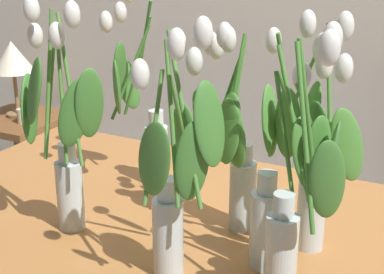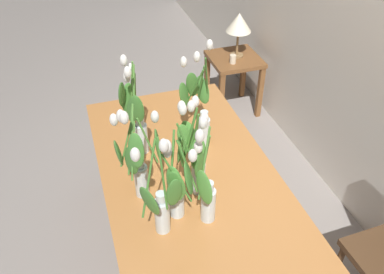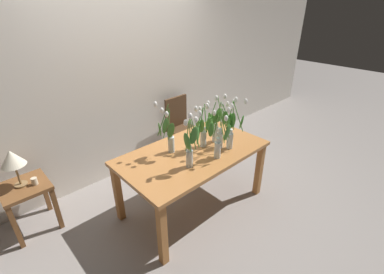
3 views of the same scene
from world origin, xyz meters
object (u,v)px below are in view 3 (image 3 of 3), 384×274
Objects in this scene: tulip_vase_2 at (221,128)px; tulip_vase_3 at (216,128)px; tulip_vase_0 at (221,137)px; dining_chair at (181,124)px; tulip_vase_4 at (168,136)px; table_lamp at (12,159)px; tulip_vase_1 at (232,130)px; dining_table at (193,158)px; side_table at (27,195)px; tulip_vase_6 at (192,146)px; pillar_candle at (34,181)px; tulip_vase_5 at (204,130)px.

tulip_vase_2 is 0.12m from tulip_vase_3.
dining_chair is at bearing 66.40° from tulip_vase_0.
table_lamp is at bearing 148.42° from tulip_vase_4.
tulip_vase_1 is 1.00× the size of tulip_vase_3.
tulip_vase_0 is 1.01× the size of tulip_vase_1.
tulip_vase_0 is 0.26m from tulip_vase_1.
dining_table is 4.02× the size of table_lamp.
tulip_vase_0 reaches higher than tulip_vase_2.
tulip_vase_3 is at bearing -26.89° from side_table.
tulip_vase_6 is (-0.56, -0.20, 0.06)m from tulip_vase_3.
tulip_vase_1 reaches higher than dining_chair.
dining_chair is 1.69× the size of side_table.
tulip_vase_6 reaches higher than dining_chair.
tulip_vase_0 is 1.01× the size of tulip_vase_3.
tulip_vase_4 is (-0.52, 0.26, -0.01)m from tulip_vase_2.
tulip_vase_0 is 0.34m from tulip_vase_3.
tulip_vase_6 is at bearing -160.55° from tulip_vase_3.
side_table is (-1.25, 1.11, -0.55)m from tulip_vase_6.
dining_table is 1.62m from pillar_candle.
dining_chair is (0.88, 0.83, -0.43)m from tulip_vase_4.
side_table is 0.19m from pillar_candle.
tulip_vase_3 is at bearing 0.50° from tulip_vase_5.
table_lamp is at bearing 143.09° from pillar_candle.
tulip_vase_0 is at bearing -50.66° from tulip_vase_4.
dining_table is at bearing -124.41° from dining_chair.
tulip_vase_5 is at bearing -8.24° from dining_table.
dining_chair is (0.33, 0.99, -0.40)m from tulip_vase_3.
pillar_candle is at bearing -36.91° from table_lamp.
tulip_vase_3 is at bearing -26.56° from pillar_candle.
side_table is 1.38× the size of table_lamp.
dining_table is 1.74m from side_table.
dining_table is 2.74× the size of tulip_vase_4.
tulip_vase_3 is 0.58m from tulip_vase_4.
tulip_vase_4 reaches higher than tulip_vase_3.
tulip_vase_4 is at bearing 129.34° from tulip_vase_0.
pillar_candle is (-1.75, 1.05, -0.36)m from tulip_vase_1.
tulip_vase_5 is at bearing -179.50° from tulip_vase_3.
tulip_vase_0 is 0.99× the size of tulip_vase_6.
tulip_vase_4 is 1.28m from dining_chair.
dining_chair is 2.14m from side_table.
tulip_vase_0 is (0.12, -0.27, 0.32)m from dining_table.
dining_table is at bearing -31.73° from table_lamp.
tulip_vase_4 is at bearing 164.12° from tulip_vase_3.
tulip_vase_0 is 0.25m from tulip_vase_5.
dining_chair is at bearing 71.89° from tulip_vase_2.
tulip_vase_1 is at bearing 13.78° from tulip_vase_0.
tulip_vase_1 is at bearing -55.89° from tulip_vase_2.
tulip_vase_0 is at bearing -9.90° from tulip_vase_6.
pillar_candle is (-1.16, 1.05, -0.39)m from tulip_vase_6.
pillar_candle is at bearing 148.70° from dining_table.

